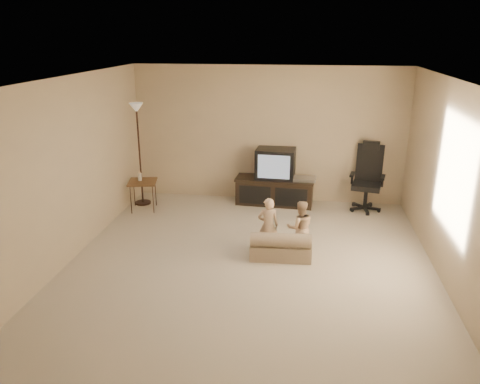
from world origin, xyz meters
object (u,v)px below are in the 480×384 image
object	(u,v)px
floor_lamp	(138,132)
child_sofa	(281,247)
office_chair	(367,186)
side_table	(142,182)
toddler_left	(268,226)
tv_stand	(275,181)
toddler_right	(300,228)

from	to	relation	value
floor_lamp	child_sofa	distance (m)	3.48
office_chair	side_table	xyz separation A→B (m)	(-3.97, -0.58, 0.08)
side_table	child_sofa	world-z (taller)	side_table
floor_lamp	child_sofa	bearing A→B (deg)	-34.90
floor_lamp	toddler_left	size ratio (longest dim) A/B	2.24
tv_stand	side_table	xyz separation A→B (m)	(-2.32, -0.65, 0.08)
tv_stand	office_chair	world-z (taller)	office_chair
tv_stand	side_table	distance (m)	2.41
child_sofa	toddler_left	bearing A→B (deg)	138.46
office_chair	floor_lamp	bearing A→B (deg)	-163.80
office_chair	floor_lamp	distance (m)	4.20
floor_lamp	toddler_left	xyz separation A→B (m)	(2.49, -1.72, -0.95)
office_chair	child_sofa	world-z (taller)	office_chair
tv_stand	floor_lamp	bearing A→B (deg)	-168.47
tv_stand	floor_lamp	world-z (taller)	floor_lamp
side_table	office_chair	bearing A→B (deg)	8.34
tv_stand	toddler_left	distance (m)	2.07
office_chair	toddler_left	world-z (taller)	office_chair
tv_stand	office_chair	xyz separation A→B (m)	(1.64, -0.07, 0.00)
child_sofa	toddler_left	world-z (taller)	toddler_left
child_sofa	office_chair	bearing A→B (deg)	54.15
toddler_right	floor_lamp	bearing A→B (deg)	-40.74
tv_stand	toddler_left	size ratio (longest dim) A/B	1.78
tv_stand	child_sofa	world-z (taller)	tv_stand
child_sofa	toddler_right	bearing A→B (deg)	31.49
office_chair	floor_lamp	world-z (taller)	floor_lamp
toddler_left	toddler_right	distance (m)	0.45
floor_lamp	toddler_right	distance (m)	3.53
tv_stand	child_sofa	distance (m)	2.25
side_table	toddler_right	size ratio (longest dim) A/B	0.90
office_chair	child_sofa	size ratio (longest dim) A/B	1.39
floor_lamp	toddler_left	bearing A→B (deg)	-34.58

